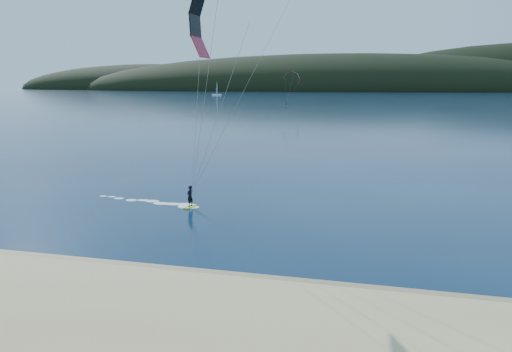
# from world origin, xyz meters

# --- Properties ---
(ground) EXTENTS (1800.00, 1800.00, 0.00)m
(ground) POSITION_xyz_m (0.00, 0.00, 0.00)
(ground) COLOR #061A32
(ground) RESTS_ON ground
(wet_sand) EXTENTS (220.00, 2.50, 0.10)m
(wet_sand) POSITION_xyz_m (0.00, 4.50, 0.05)
(wet_sand) COLOR olive
(wet_sand) RESTS_ON ground
(headland) EXTENTS (1200.00, 310.00, 140.00)m
(headland) POSITION_xyz_m (0.63, 745.28, 0.00)
(headland) COLOR black
(headland) RESTS_ON ground
(kitesurfer_near) EXTENTS (22.08, 7.40, 19.40)m
(kitesurfer_near) POSITION_xyz_m (-0.88, 14.98, 14.87)
(kitesurfer_near) COLOR #B9EC1B
(kitesurfer_near) RESTS_ON ground
(kitesurfer_far) EXTENTS (8.66, 7.10, 15.70)m
(kitesurfer_far) POSITION_xyz_m (-28.17, 203.76, 12.37)
(kitesurfer_far) COLOR #B9EC1B
(kitesurfer_far) RESTS_ON ground
(sailboat) EXTENTS (8.98, 5.63, 12.54)m
(sailboat) POSITION_xyz_m (-128.38, 396.87, 0.92)
(sailboat) COLOR white
(sailboat) RESTS_ON ground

